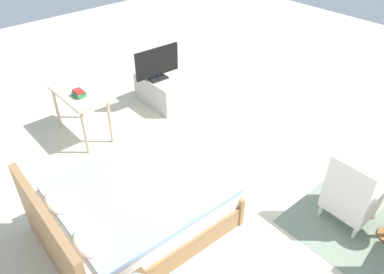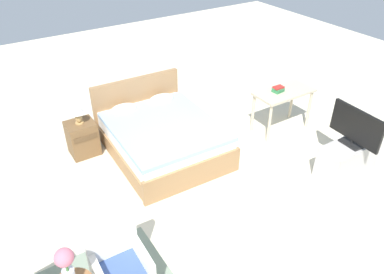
{
  "view_description": "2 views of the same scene",
  "coord_description": "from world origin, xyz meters",
  "px_view_note": "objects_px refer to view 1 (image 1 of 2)",
  "views": [
    {
      "loc": [
        -2.72,
        2.58,
        3.49
      ],
      "look_at": [
        0.33,
        -0.1,
        0.56
      ],
      "focal_mm": 35.0,
      "sensor_mm": 36.0,
      "label": 1
    },
    {
      "loc": [
        -2.3,
        -3.38,
        3.6
      ],
      "look_at": [
        -0.01,
        0.21,
        0.79
      ],
      "focal_mm": 35.0,
      "sensor_mm": 36.0,
      "label": 2
    }
  ],
  "objects_px": {
    "tv_flatscreen": "(157,63)",
    "book_stack": "(79,93)",
    "bed": "(131,210)",
    "armchair_by_window_right": "(351,196)",
    "tv_stand": "(159,92)",
    "vanity_desk": "(79,99)"
  },
  "relations": [
    {
      "from": "vanity_desk",
      "to": "armchair_by_window_right",
      "type": "bearing_deg",
      "value": -158.08
    },
    {
      "from": "vanity_desk",
      "to": "bed",
      "type": "bearing_deg",
      "value": 166.32
    },
    {
      "from": "bed",
      "to": "book_stack",
      "type": "xyz_separation_m",
      "value": [
        2.01,
        -0.48,
        0.5
      ]
    },
    {
      "from": "tv_stand",
      "to": "tv_flatscreen",
      "type": "xyz_separation_m",
      "value": [
        0.0,
        -0.0,
        0.55
      ]
    },
    {
      "from": "tv_stand",
      "to": "tv_flatscreen",
      "type": "relative_size",
      "value": 1.14
    },
    {
      "from": "vanity_desk",
      "to": "book_stack",
      "type": "bearing_deg",
      "value": 161.19
    },
    {
      "from": "armchair_by_window_right",
      "to": "tv_stand",
      "type": "bearing_deg",
      "value": 0.6
    },
    {
      "from": "tv_stand",
      "to": "tv_flatscreen",
      "type": "height_order",
      "value": "tv_flatscreen"
    },
    {
      "from": "tv_stand",
      "to": "book_stack",
      "type": "bearing_deg",
      "value": 92.9
    },
    {
      "from": "tv_flatscreen",
      "to": "book_stack",
      "type": "height_order",
      "value": "tv_flatscreen"
    },
    {
      "from": "bed",
      "to": "armchair_by_window_right",
      "type": "relative_size",
      "value": 2.23
    },
    {
      "from": "bed",
      "to": "vanity_desk",
      "type": "xyz_separation_m",
      "value": [
        2.12,
        -0.52,
        0.34
      ]
    },
    {
      "from": "bed",
      "to": "tv_flatscreen",
      "type": "xyz_separation_m",
      "value": [
        2.09,
        -1.97,
        0.5
      ]
    },
    {
      "from": "bed",
      "to": "vanity_desk",
      "type": "height_order",
      "value": "bed"
    },
    {
      "from": "tv_stand",
      "to": "vanity_desk",
      "type": "relative_size",
      "value": 0.92
    },
    {
      "from": "tv_flatscreen",
      "to": "vanity_desk",
      "type": "height_order",
      "value": "tv_flatscreen"
    },
    {
      "from": "tv_stand",
      "to": "vanity_desk",
      "type": "distance_m",
      "value": 1.5
    },
    {
      "from": "armchair_by_window_right",
      "to": "book_stack",
      "type": "xyz_separation_m",
      "value": [
        3.6,
        1.53,
        0.42
      ]
    },
    {
      "from": "armchair_by_window_right",
      "to": "tv_stand",
      "type": "relative_size",
      "value": 0.96
    },
    {
      "from": "vanity_desk",
      "to": "book_stack",
      "type": "xyz_separation_m",
      "value": [
        -0.11,
        0.04,
        0.16
      ]
    },
    {
      "from": "book_stack",
      "to": "bed",
      "type": "bearing_deg",
      "value": 166.61
    },
    {
      "from": "tv_flatscreen",
      "to": "vanity_desk",
      "type": "bearing_deg",
      "value": 88.68
    }
  ]
}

